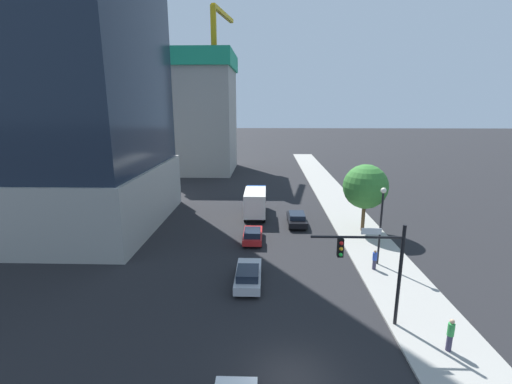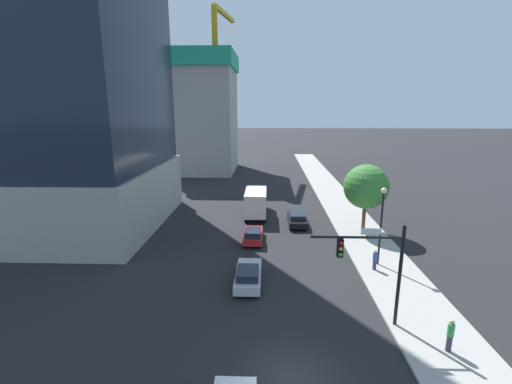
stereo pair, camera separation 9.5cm
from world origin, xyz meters
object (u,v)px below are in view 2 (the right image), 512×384
Objects in this scene: pedestrian_blue_shirt at (375,260)px; street_lamp at (382,216)px; construction_building at (199,107)px; pedestrian_green_shirt at (450,335)px; car_silver at (248,275)px; car_red at (253,235)px; box_truck at (256,201)px; traffic_light_pole at (373,259)px; street_tree at (366,187)px; car_black at (297,219)px.

street_lamp is at bearing 60.47° from pedestrian_blue_shirt.
construction_building is 59.04m from pedestrian_green_shirt.
pedestrian_green_shirt is (10.77, -6.95, 0.37)m from car_silver.
box_truck is (0.00, 8.23, 1.14)m from car_red.
traffic_light_pole is 0.89× the size of street_tree.
box_truck is 17.06m from pedestrian_blue_shirt.
car_red is 0.57× the size of box_truck.
pedestrian_green_shirt is at bearing -66.89° from construction_building.
pedestrian_green_shirt is at bearing -83.45° from pedestrian_blue_shirt.
box_truck reaches higher than car_black.
box_truck reaches higher than pedestrian_green_shirt.
car_black is at bearing 48.28° from car_red.
pedestrian_green_shirt is (1.08, -9.39, 0.13)m from pedestrian_blue_shirt.
construction_building reaches higher than box_truck.
street_lamp is 3.48× the size of pedestrian_green_shirt.
street_lamp is 1.37× the size of car_black.
car_silver is at bearing -108.90° from car_black.
car_black is at bearing -63.38° from construction_building.
street_lamp reaches higher than traffic_light_pole.
box_truck is (11.97, -29.89, -10.60)m from construction_building.
traffic_light_pole is at bearing -108.96° from pedestrian_blue_shirt.
box_truck is (-11.12, 5.10, -2.91)m from street_tree.
street_lamp is 11.85m from car_red.
street_lamp is 10.86m from pedestrian_green_shirt.
traffic_light_pole is at bearing -81.60° from car_black.
traffic_light_pole reaches higher than car_red.
construction_building is 18.68× the size of pedestrian_blue_shirt.
box_truck is (0.00, 16.45, 1.12)m from car_silver.
box_truck is 4.06× the size of pedestrian_green_shirt.
car_silver is at bearing -165.86° from pedestrian_blue_shirt.
pedestrian_blue_shirt is at bearing 96.55° from pedestrian_green_shirt.
car_silver is 2.62× the size of pedestrian_green_shirt.
box_truck is at bearing 155.37° from street_tree.
pedestrian_green_shirt is at bearing -91.10° from street_tree.
car_silver is at bearing -134.41° from street_tree.
pedestrian_blue_shirt is (9.69, 2.44, 0.24)m from car_silver.
pedestrian_blue_shirt is at bearing -55.32° from box_truck.
car_red reaches higher than car_black.
construction_building reaches higher than car_black.
construction_building is 49.28m from car_silver.
pedestrian_green_shirt reaches higher than car_black.
car_black is 12.05m from pedestrian_blue_shirt.
street_tree reaches higher than car_red.
car_black is 0.62× the size of box_truck.
traffic_light_pole is (19.21, -51.05, -8.22)m from construction_building.
pedestrian_blue_shirt is (21.66, -43.90, -11.49)m from construction_building.
box_truck is at bearing 108.87° from traffic_light_pole.
pedestrian_blue_shirt is at bearing -119.53° from street_lamp.
construction_building is 38.74m from car_black.
street_lamp is at bearing 18.50° from car_silver.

